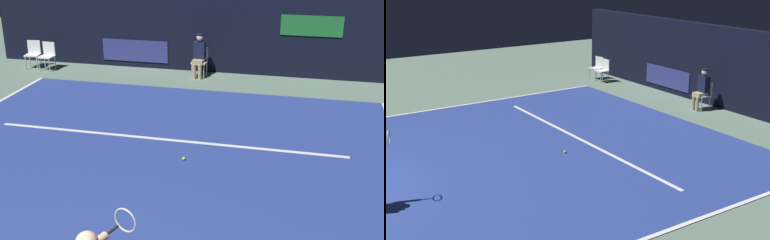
% 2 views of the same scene
% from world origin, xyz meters
% --- Properties ---
extents(ground_plane, '(29.56, 29.56, 0.00)m').
position_xyz_m(ground_plane, '(0.00, 4.50, 0.00)').
color(ground_plane, slate).
extents(court_surface, '(9.96, 11.00, 0.01)m').
position_xyz_m(court_surface, '(0.00, 4.50, 0.01)').
color(court_surface, navy).
rests_on(court_surface, ground).
extents(line_sideline_left, '(0.10, 11.00, 0.01)m').
position_xyz_m(line_sideline_left, '(4.93, 4.50, 0.01)').
color(line_sideline_left, white).
rests_on(line_sideline_left, court_surface).
extents(line_sideline_right, '(0.10, 11.00, 0.01)m').
position_xyz_m(line_sideline_right, '(-4.93, 4.50, 0.01)').
color(line_sideline_right, white).
rests_on(line_sideline_right, court_surface).
extents(line_service, '(7.77, 0.10, 0.01)m').
position_xyz_m(line_service, '(0.00, 6.43, 0.01)').
color(line_service, white).
rests_on(line_service, court_surface).
extents(back_wall, '(14.68, 0.33, 2.60)m').
position_xyz_m(back_wall, '(-0.00, 12.04, 1.30)').
color(back_wall, black).
rests_on(back_wall, ground).
extents(line_judge_on_chair, '(0.46, 0.55, 1.32)m').
position_xyz_m(line_judge_on_chair, '(-0.30, 11.28, 0.69)').
color(line_judge_on_chair, white).
rests_on(line_judge_on_chair, ground).
extents(courtside_chair_near, '(0.49, 0.47, 0.88)m').
position_xyz_m(courtside_chair_near, '(-5.77, 11.07, 0.50)').
color(courtside_chair_near, white).
rests_on(courtside_chair_near, ground).
extents(courtside_chair_far, '(0.46, 0.43, 0.88)m').
position_xyz_m(courtside_chair_far, '(-5.20, 10.97, 0.50)').
color(courtside_chair_far, white).
rests_on(courtside_chair_far, ground).
extents(tennis_ball, '(0.07, 0.07, 0.07)m').
position_xyz_m(tennis_ball, '(0.67, 5.54, 0.05)').
color(tennis_ball, '#CCE033').
rests_on(tennis_ball, court_surface).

